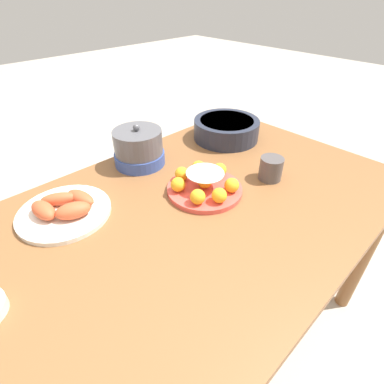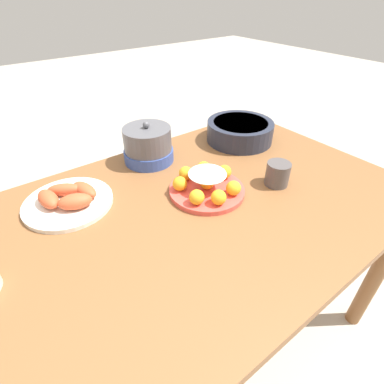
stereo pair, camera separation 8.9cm
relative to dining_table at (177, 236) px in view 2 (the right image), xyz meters
name	(u,v)px [view 2 (the right image)]	position (x,y,z in m)	size (l,w,h in m)	color
ground_plane	(181,343)	(0.00, 0.00, -0.64)	(12.00, 12.00, 0.00)	#B2A899
dining_table	(177,236)	(0.00, 0.00, 0.00)	(1.49, 0.86, 0.72)	brown
cake_plate	(207,185)	(0.14, 0.03, 0.12)	(0.24, 0.24, 0.08)	#E04C42
serving_bowl	(240,131)	(0.49, 0.24, 0.13)	(0.27, 0.27, 0.08)	#232838
seafood_platter	(68,200)	(-0.23, 0.23, 0.11)	(0.26, 0.26, 0.06)	silver
cup_near	(278,174)	(0.35, -0.07, 0.13)	(0.08, 0.08, 0.08)	#4C4747
warming_pot	(148,145)	(0.10, 0.32, 0.15)	(0.18, 0.18, 0.15)	#334C99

